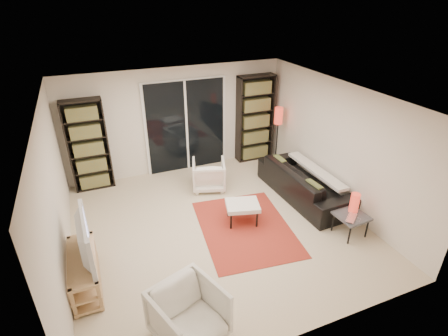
{
  "coord_description": "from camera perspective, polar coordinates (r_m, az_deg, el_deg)",
  "views": [
    {
      "loc": [
        -1.86,
        -4.85,
        3.89
      ],
      "look_at": [
        0.25,
        0.3,
        1.0
      ],
      "focal_mm": 28.0,
      "sensor_mm": 36.0,
      "label": 1
    }
  ],
  "objects": [
    {
      "name": "side_table",
      "position": [
        6.47,
        20.07,
        -7.53
      ],
      "size": [
        0.54,
        0.54,
        0.4
      ],
      "color": "#46474B",
      "rests_on": "floor"
    },
    {
      "name": "table_lamp",
      "position": [
        6.47,
        20.54,
        -5.32
      ],
      "size": [
        0.16,
        0.16,
        0.35
      ],
      "primitive_type": "cylinder",
      "color": "red",
      "rests_on": "side_table"
    },
    {
      "name": "laptop",
      "position": [
        6.34,
        20.49,
        -7.79
      ],
      "size": [
        0.39,
        0.36,
        0.03
      ],
      "primitive_type": "imported",
      "rotation": [
        0.0,
        0.0,
        0.64
      ],
      "color": "silver",
      "rests_on": "side_table"
    },
    {
      "name": "armchair_front",
      "position": [
        4.6,
        -5.78,
        -22.79
      ],
      "size": [
        1.0,
        1.01,
        0.73
      ],
      "primitive_type": "imported",
      "rotation": [
        0.0,
        0.0,
        0.34
      ],
      "color": "white",
      "rests_on": "floor"
    },
    {
      "name": "ottoman",
      "position": [
        6.4,
        3.03,
        -6.21
      ],
      "size": [
        0.7,
        0.62,
        0.4
      ],
      "color": "white",
      "rests_on": "floor"
    },
    {
      "name": "armchair_back",
      "position": [
        7.48,
        -2.5,
        -1.09
      ],
      "size": [
        0.86,
        0.87,
        0.63
      ],
      "primitive_type": "imported",
      "rotation": [
        0.0,
        0.0,
        2.83
      ],
      "color": "white",
      "rests_on": "floor"
    },
    {
      "name": "tv_stand",
      "position": [
        5.6,
        -21.83,
        -15.34
      ],
      "size": [
        0.38,
        1.2,
        0.5
      ],
      "color": "#E2B077",
      "rests_on": "floor"
    },
    {
      "name": "wall_back",
      "position": [
        8.04,
        -7.69,
        7.66
      ],
      "size": [
        5.0,
        0.02,
        2.4
      ],
      "primitive_type": "cube",
      "color": "silver",
      "rests_on": "ground"
    },
    {
      "name": "bookshelf_right",
      "position": [
        8.59,
        5.09,
        8.03
      ],
      "size": [
        0.9,
        0.3,
        2.1
      ],
      "color": "black",
      "rests_on": "ground"
    },
    {
      "name": "bookshelf_left",
      "position": [
        7.75,
        -21.28,
        3.4
      ],
      "size": [
        0.8,
        0.3,
        1.95
      ],
      "color": "black",
      "rests_on": "ground"
    },
    {
      "name": "rug",
      "position": [
        6.44,
        3.49,
        -9.7
      ],
      "size": [
        1.8,
        2.28,
        0.01
      ],
      "primitive_type": "cube",
      "rotation": [
        0.0,
        0.0,
        -0.12
      ],
      "color": "#A22D20",
      "rests_on": "floor"
    },
    {
      "name": "floor_lamp",
      "position": [
        8.3,
        8.84,
        7.52
      ],
      "size": [
        0.22,
        0.22,
        1.44
      ],
      "color": "black",
      "rests_on": "floor"
    },
    {
      "name": "wall_right",
      "position": [
        7.05,
        18.17,
        3.6
      ],
      "size": [
        0.02,
        5.0,
        2.4
      ],
      "primitive_type": "cube",
      "color": "silver",
      "rests_on": "ground"
    },
    {
      "name": "wall_front",
      "position": [
        4.03,
        12.38,
        -15.26
      ],
      "size": [
        5.0,
        0.02,
        2.4
      ],
      "primitive_type": "cube",
      "color": "silver",
      "rests_on": "ground"
    },
    {
      "name": "wall_left",
      "position": [
        5.58,
        -25.9,
        -4.44
      ],
      "size": [
        0.02,
        5.0,
        2.4
      ],
      "primitive_type": "cube",
      "color": "silver",
      "rests_on": "ground"
    },
    {
      "name": "sofa",
      "position": [
        7.35,
        12.89,
        -2.29
      ],
      "size": [
        0.97,
        2.3,
        0.66
      ],
      "primitive_type": "imported",
      "rotation": [
        0.0,
        0.0,
        1.61
      ],
      "color": "black",
      "rests_on": "floor"
    },
    {
      "name": "tv",
      "position": [
        5.26,
        -22.66,
        -10.82
      ],
      "size": [
        0.19,
        1.11,
        0.63
      ],
      "primitive_type": "imported",
      "rotation": [
        0.0,
        0.0,
        1.61
      ],
      "color": "black",
      "rests_on": "tv_stand"
    },
    {
      "name": "sliding_door",
      "position": [
        8.11,
        -6.19,
        6.78
      ],
      "size": [
        1.92,
        0.08,
        2.16
      ],
      "color": "white",
      "rests_on": "ground"
    },
    {
      "name": "floor",
      "position": [
        6.49,
        -1.05,
        -9.4
      ],
      "size": [
        5.0,
        5.0,
        0.0
      ],
      "primitive_type": "plane",
      "color": "beige",
      "rests_on": "ground"
    },
    {
      "name": "ceiling",
      "position": [
        5.4,
        -1.27,
        11.44
      ],
      "size": [
        5.0,
        5.0,
        0.02
      ],
      "primitive_type": "cube",
      "color": "white",
      "rests_on": "wall_back"
    }
  ]
}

